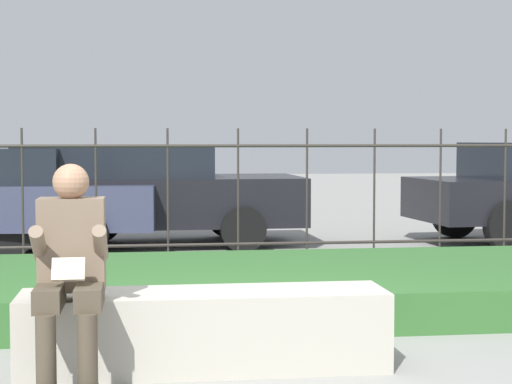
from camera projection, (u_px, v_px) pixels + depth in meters
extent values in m
plane|color=gray|center=(246.00, 368.00, 5.35)|extent=(60.00, 60.00, 0.00)
cube|color=#B7B2A3|center=(205.00, 331.00, 5.30)|extent=(2.27, 0.53, 0.49)
cube|color=gray|center=(205.00, 363.00, 5.32)|extent=(2.18, 0.49, 0.08)
cylinder|color=#4C4233|center=(46.00, 352.00, 4.58)|extent=(0.11, 0.11, 0.40)
cube|color=#4C4233|center=(49.00, 297.00, 4.78)|extent=(0.15, 0.42, 0.13)
cylinder|color=#4C4233|center=(88.00, 351.00, 4.61)|extent=(0.11, 0.11, 0.40)
cube|color=#4C4233|center=(89.00, 296.00, 4.81)|extent=(0.15, 0.42, 0.13)
cube|color=#7A6651|center=(72.00, 244.00, 4.98)|extent=(0.38, 0.24, 0.54)
sphere|color=tan|center=(71.00, 182.00, 4.94)|extent=(0.21, 0.21, 0.21)
cylinder|color=#7A6651|center=(39.00, 244.00, 4.80)|extent=(0.08, 0.29, 0.24)
cylinder|color=#7A6651|center=(100.00, 243.00, 4.84)|extent=(0.08, 0.29, 0.24)
cube|color=beige|center=(68.00, 269.00, 4.73)|extent=(0.18, 0.09, 0.13)
cube|color=#33662D|center=(218.00, 288.00, 7.31)|extent=(9.49, 2.57, 0.32)
cylinder|color=#332D28|center=(203.00, 245.00, 9.12)|extent=(7.49, 0.03, 0.03)
cylinder|color=#332D28|center=(203.00, 146.00, 9.06)|extent=(7.49, 0.03, 0.03)
cylinder|color=#332D28|center=(23.00, 203.00, 8.85)|extent=(0.02, 0.02, 1.55)
cylinder|color=#332D28|center=(96.00, 202.00, 8.95)|extent=(0.02, 0.02, 1.55)
cylinder|color=#332D28|center=(168.00, 202.00, 9.04)|extent=(0.02, 0.02, 1.55)
cylinder|color=#332D28|center=(238.00, 201.00, 9.14)|extent=(0.02, 0.02, 1.55)
cylinder|color=#332D28|center=(307.00, 200.00, 9.24)|extent=(0.02, 0.02, 1.55)
cylinder|color=#332D28|center=(374.00, 200.00, 9.34)|extent=(0.02, 0.02, 1.55)
cylinder|color=#332D28|center=(440.00, 199.00, 9.44)|extent=(0.02, 0.02, 1.55)
cylinder|color=#332D28|center=(505.00, 198.00, 9.54)|extent=(0.02, 0.02, 1.55)
cube|color=black|center=(129.00, 201.00, 11.50)|extent=(4.67, 1.87, 0.64)
cube|color=black|center=(114.00, 161.00, 11.44)|extent=(2.58, 1.61, 0.43)
cylinder|color=black|center=(243.00, 229.00, 10.89)|extent=(0.59, 0.21, 0.58)
cylinder|color=black|center=(227.00, 217.00, 12.60)|extent=(0.59, 0.21, 0.58)
cylinder|color=black|center=(11.00, 233.00, 10.44)|extent=(0.59, 0.21, 0.58)
cylinder|color=black|center=(26.00, 220.00, 12.15)|extent=(0.59, 0.21, 0.58)
cylinder|color=black|center=(84.00, 233.00, 10.32)|extent=(0.61, 0.24, 0.60)
cylinder|color=black|center=(100.00, 220.00, 11.97)|extent=(0.61, 0.24, 0.60)
cylinder|color=black|center=(510.00, 226.00, 10.92)|extent=(0.67, 0.25, 0.66)
cylinder|color=black|center=(455.00, 215.00, 12.51)|extent=(0.67, 0.25, 0.66)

